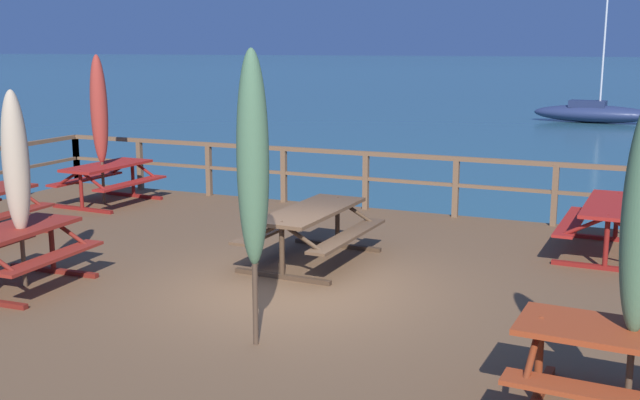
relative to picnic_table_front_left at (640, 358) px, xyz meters
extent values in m
plane|color=#2D5B6B|center=(-3.99, 2.07, -1.45)|extent=(600.00, 600.00, 0.00)
cube|color=brown|center=(-3.99, 2.07, -1.00)|extent=(15.55, 10.02, 0.89)
cube|color=brown|center=(-3.99, 6.93, 0.49)|extent=(15.25, 0.09, 0.08)
cube|color=brown|center=(-3.99, 6.93, 0.02)|extent=(15.25, 0.07, 0.06)
cube|color=brown|center=(-11.62, 6.93, -0.03)|extent=(0.10, 0.10, 1.05)
cube|color=brown|center=(-9.92, 6.93, -0.03)|extent=(0.10, 0.10, 1.05)
cube|color=brown|center=(-8.23, 6.93, -0.03)|extent=(0.10, 0.10, 1.05)
cube|color=brown|center=(-6.54, 6.93, -0.03)|extent=(0.10, 0.10, 1.05)
cube|color=brown|center=(-4.84, 6.93, -0.03)|extent=(0.10, 0.10, 1.05)
cube|color=brown|center=(-3.15, 6.93, -0.03)|extent=(0.10, 0.10, 1.05)
cube|color=brown|center=(-1.45, 6.93, -0.03)|extent=(0.10, 0.10, 1.05)
cube|color=brown|center=(-11.62, 5.31, -0.03)|extent=(0.10, 0.10, 1.05)
cube|color=brown|center=(-11.62, 6.93, -0.03)|extent=(0.10, 0.10, 1.05)
cube|color=#993819|center=(-0.03, -0.56, -0.12)|extent=(1.93, 0.38, 0.04)
cube|color=maroon|center=(-0.78, 0.04, -0.53)|extent=(0.15, 1.40, 0.06)
cylinder|color=maroon|center=(-0.78, 0.04, -0.19)|extent=(0.07, 0.07, 0.74)
cylinder|color=maroon|center=(-0.79, -0.24, 0.03)|extent=(0.09, 0.63, 0.37)
cylinder|color=maroon|center=(-0.76, 0.32, 0.03)|extent=(0.09, 0.63, 0.37)
cube|color=maroon|center=(-7.26, 0.75, 0.18)|extent=(0.83, 1.70, 0.05)
cube|color=maroon|center=(-6.70, 0.77, -0.12)|extent=(0.35, 1.68, 0.04)
cube|color=maroon|center=(-7.29, 1.41, -0.53)|extent=(1.40, 0.14, 0.06)
cylinder|color=maroon|center=(-7.29, 1.41, -0.19)|extent=(0.07, 0.07, 0.74)
cylinder|color=maroon|center=(-7.01, 1.42, 0.03)|extent=(0.63, 0.08, 0.37)
cylinder|color=maroon|center=(-7.57, 1.39, 0.03)|extent=(0.63, 0.08, 0.37)
cube|color=maroon|center=(-9.59, 5.45, 0.18)|extent=(0.84, 1.85, 0.05)
cube|color=maroon|center=(-9.03, 5.43, -0.12)|extent=(0.36, 1.83, 0.04)
cube|color=maroon|center=(-10.15, 5.48, -0.12)|extent=(0.36, 1.83, 0.04)
cube|color=maroon|center=(-9.62, 4.72, -0.53)|extent=(1.40, 0.14, 0.06)
cylinder|color=maroon|center=(-9.62, 4.72, -0.19)|extent=(0.07, 0.07, 0.74)
cylinder|color=maroon|center=(-9.34, 4.71, 0.03)|extent=(0.63, 0.08, 0.37)
cylinder|color=maroon|center=(-9.90, 4.74, 0.03)|extent=(0.63, 0.08, 0.37)
cube|color=maroon|center=(-9.56, 6.18, -0.53)|extent=(1.40, 0.14, 0.06)
cylinder|color=maroon|center=(-9.56, 6.18, -0.19)|extent=(0.07, 0.07, 0.74)
cylinder|color=maroon|center=(-9.28, 6.17, 0.03)|extent=(0.63, 0.08, 0.37)
cylinder|color=maroon|center=(-9.84, 6.19, 0.03)|extent=(0.63, 0.08, 0.37)
cube|color=maroon|center=(-0.46, 5.35, 0.18)|extent=(0.83, 2.11, 0.05)
cube|color=maroon|center=(-1.02, 5.37, -0.12)|extent=(0.35, 2.10, 0.04)
cube|color=maroon|center=(-0.49, 4.48, -0.53)|extent=(1.40, 0.12, 0.06)
cylinder|color=maroon|center=(-0.49, 4.48, -0.19)|extent=(0.07, 0.07, 0.74)
cylinder|color=maroon|center=(-0.21, 4.47, 0.03)|extent=(0.63, 0.08, 0.37)
cylinder|color=maroon|center=(-0.77, 4.49, 0.03)|extent=(0.63, 0.08, 0.37)
cube|color=maroon|center=(-0.43, 6.21, -0.53)|extent=(1.40, 0.12, 0.06)
cylinder|color=maroon|center=(-0.43, 6.21, -0.19)|extent=(0.07, 0.07, 0.74)
cylinder|color=maroon|center=(-0.15, 6.20, 0.03)|extent=(0.63, 0.08, 0.37)
cylinder|color=maroon|center=(-0.71, 6.22, 0.03)|extent=(0.63, 0.08, 0.37)
cube|color=brown|center=(-4.32, 3.27, 0.18)|extent=(0.83, 2.16, 0.05)
cube|color=brown|center=(-3.76, 3.25, -0.12)|extent=(0.35, 2.15, 0.04)
cube|color=brown|center=(-4.88, 3.29, -0.12)|extent=(0.35, 2.15, 0.04)
cube|color=#432F1F|center=(-4.35, 2.38, -0.53)|extent=(1.40, 0.13, 0.06)
cylinder|color=#432F1F|center=(-4.35, 2.38, -0.19)|extent=(0.07, 0.07, 0.74)
cylinder|color=#432F1F|center=(-4.07, 2.37, 0.03)|extent=(0.63, 0.08, 0.37)
cylinder|color=#432F1F|center=(-4.63, 2.39, 0.03)|extent=(0.63, 0.08, 0.37)
cube|color=#432F1F|center=(-4.29, 4.16, -0.53)|extent=(1.40, 0.13, 0.06)
cylinder|color=#432F1F|center=(-4.29, 4.16, -0.19)|extent=(0.07, 0.07, 0.74)
cylinder|color=#432F1F|center=(-4.01, 4.15, 0.03)|extent=(0.63, 0.08, 0.37)
cylinder|color=#432F1F|center=(-4.57, 4.17, 0.03)|extent=(0.63, 0.08, 0.37)
cube|color=maroon|center=(-9.06, 2.42, -0.12)|extent=(0.34, 1.79, 0.04)
cube|color=maroon|center=(-9.65, 3.11, -0.53)|extent=(1.40, 0.13, 0.06)
cylinder|color=maroon|center=(-9.65, 3.11, -0.19)|extent=(0.07, 0.07, 0.74)
cylinder|color=maroon|center=(-9.37, 3.12, 0.03)|extent=(0.63, 0.08, 0.37)
cylinder|color=maroon|center=(-9.93, 3.10, 0.03)|extent=(0.63, 0.08, 0.37)
cylinder|color=#4C3828|center=(-0.07, 0.04, 0.68)|extent=(0.06, 0.06, 2.48)
cylinder|color=#4C3828|center=(-7.19, 0.78, 0.62)|extent=(0.06, 0.06, 2.35)
ellipsoid|color=tan|center=(-7.19, 0.78, 1.03)|extent=(0.32, 0.32, 1.79)
cylinder|color=#71614F|center=(-7.19, 0.78, 0.90)|extent=(0.21, 0.21, 0.05)
cone|color=#4C3828|center=(-7.19, 0.78, 1.86)|extent=(0.10, 0.10, 0.14)
cylinder|color=#4C3828|center=(-9.66, 5.39, 0.79)|extent=(0.06, 0.06, 2.69)
ellipsoid|color=#A33328|center=(-9.66, 5.39, 1.26)|extent=(0.32, 0.32, 2.05)
cylinder|color=maroon|center=(-9.66, 5.39, 1.11)|extent=(0.21, 0.21, 0.05)
cone|color=#4C3828|center=(-9.66, 5.39, 2.20)|extent=(0.10, 0.10, 0.14)
cylinder|color=#4C3828|center=(-3.60, 0.26, 0.85)|extent=(0.06, 0.06, 2.82)
ellipsoid|color=#4C704C|center=(-3.60, 0.26, 1.35)|extent=(0.32, 0.32, 2.14)
cylinder|color=#2D432D|center=(-3.60, 0.26, 1.19)|extent=(0.21, 0.21, 0.05)
cone|color=#4C3828|center=(-3.60, 0.26, 2.33)|extent=(0.10, 0.10, 0.14)
ellipsoid|color=navy|center=(-2.82, 35.75, -1.00)|extent=(6.10, 2.09, 0.90)
cube|color=#202949|center=(-3.12, 35.77, -0.50)|extent=(1.87, 1.21, 0.36)
cylinder|color=silver|center=(-2.52, 35.73, 2.77)|extent=(0.10, 0.10, 7.00)
camera|label=1|loc=(-0.07, -6.26, 2.43)|focal=42.97mm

